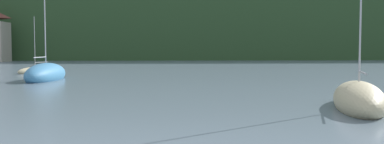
{
  "coord_description": "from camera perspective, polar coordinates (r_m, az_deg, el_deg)",
  "views": [
    {
      "loc": [
        -1.06,
        19.52,
        2.88
      ],
      "look_at": [
        0.0,
        42.38,
        1.55
      ],
      "focal_mm": 38.8,
      "sensor_mm": 36.0,
      "label": 1
    }
  ],
  "objects": [
    {
      "name": "sailboat_far_4",
      "position": [
        50.45,
        -20.74,
        0.12
      ],
      "size": [
        3.55,
        4.88,
        6.73
      ],
      "rotation": [
        0.0,
        0.0,
        4.21
      ],
      "color": "#CCBC8E",
      "rests_on": "ground_plane"
    },
    {
      "name": "sailboat_mid_5",
      "position": [
        21.26,
        21.93,
        -3.58
      ],
      "size": [
        4.37,
        7.59,
        8.77
      ],
      "rotation": [
        0.0,
        0.0,
        1.26
      ],
      "color": "#CCBC8E",
      "rests_on": "ground_plane"
    },
    {
      "name": "sailboat_far_6",
      "position": [
        39.41,
        -19.43,
        -0.34
      ],
      "size": [
        2.83,
        8.07,
        10.08
      ],
      "rotation": [
        0.0,
        0.0,
        1.54
      ],
      "color": "teal",
      "rests_on": "ground_plane"
    },
    {
      "name": "wooded_hillside",
      "position": [
        135.56,
        9.8,
        5.62
      ],
      "size": [
        352.0,
        65.81,
        50.28
      ],
      "color": "#2D4C28",
      "rests_on": "ground_plane"
    }
  ]
}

